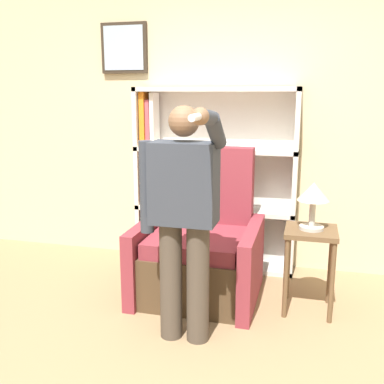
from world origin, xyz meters
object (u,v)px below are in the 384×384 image
object	(u,v)px
bookcase	(202,179)
person_standing	(184,212)
armchair	(200,250)
side_table	(310,247)
table_lamp	(313,196)

from	to	relation	value
bookcase	person_standing	world-z (taller)	bookcase
armchair	person_standing	size ratio (longest dim) A/B	0.76
person_standing	side_table	world-z (taller)	person_standing
side_table	table_lamp	size ratio (longest dim) A/B	1.83
side_table	bookcase	bearing A→B (deg)	143.81
armchair	table_lamp	bearing A→B (deg)	-6.89
person_standing	table_lamp	xyz separation A→B (m)	(0.80, 0.64, 0.01)
armchair	person_standing	distance (m)	0.91
bookcase	armchair	world-z (taller)	bookcase
armchair	table_lamp	world-z (taller)	armchair
bookcase	table_lamp	size ratio (longest dim) A/B	4.77
person_standing	table_lamp	bearing A→B (deg)	38.54
bookcase	armchair	bearing A→B (deg)	-77.57
table_lamp	bookcase	bearing A→B (deg)	143.81
armchair	side_table	bearing A→B (deg)	-6.89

